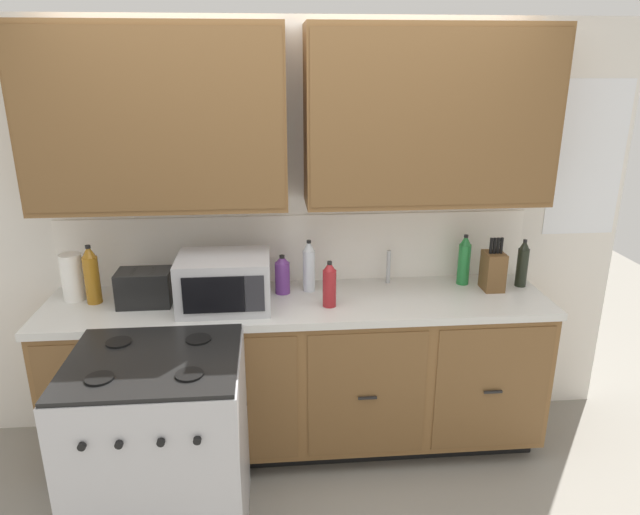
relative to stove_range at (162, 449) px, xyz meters
The scene contains 15 objects.
ground_plane 0.88m from the stove_range, 26.19° to the left, with size 8.00×8.00×0.00m, color gray.
wall_unit 1.58m from the stove_range, 50.86° to the left, with size 3.92×0.40×2.40m.
counter_run 0.92m from the stove_range, 43.03° to the left, with size 2.75×0.64×0.93m.
stove_range is the anchor object (origin of this frame).
microwave 0.87m from the stove_range, 64.11° to the left, with size 0.48×0.37×0.28m.
toaster 0.86m from the stove_range, 103.32° to the left, with size 0.28×0.18×0.19m.
knife_block 1.99m from the stove_range, 21.13° to the left, with size 0.11×0.14×0.31m.
sink_faucet 1.57m from the stove_range, 34.81° to the left, with size 0.02×0.02×0.20m, color #B2B5BA.
paper_towel_roll 1.09m from the stove_range, 126.74° to the left, with size 0.12×0.12×0.26m, color white.
bottle_amber 1.02m from the stove_range, 122.27° to the left, with size 0.08×0.08×0.32m.
bottle_dark 2.18m from the stove_range, 20.26° to the left, with size 0.06×0.06×0.28m.
bottle_green 1.92m from the stove_range, 25.67° to the left, with size 0.07×0.07×0.30m.
bottle_clear 1.22m from the stove_range, 45.88° to the left, with size 0.07×0.07×0.30m.
bottle_violet 1.10m from the stove_range, 51.49° to the left, with size 0.08×0.08×0.22m.
bottle_red 1.14m from the stove_range, 32.51° to the left, with size 0.07×0.07×0.25m.
Camera 1 is at (-0.13, -2.61, 2.15)m, focal length 32.22 mm.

